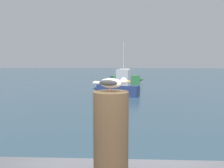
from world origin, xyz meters
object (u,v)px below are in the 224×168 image
Objects in this scene: mooring_post at (111,134)px; boat_green at (127,79)px; boat_navy at (117,87)px; seagull at (111,83)px.

mooring_post is 21.34m from boat_green.
boat_navy is at bearing -97.52° from boat_green.
boat_navy reaches higher than mooring_post.
boat_green is (0.54, 21.29, -1.33)m from mooring_post.
mooring_post is 0.23× the size of boat_navy.
mooring_post reaches higher than boat_green.
seagull is 21.38m from boat_green.
mooring_post is at bearing -91.44° from boat_green.
boat_green is (0.53, 21.29, -1.86)m from seagull.
seagull is at bearing -14.51° from mooring_post.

